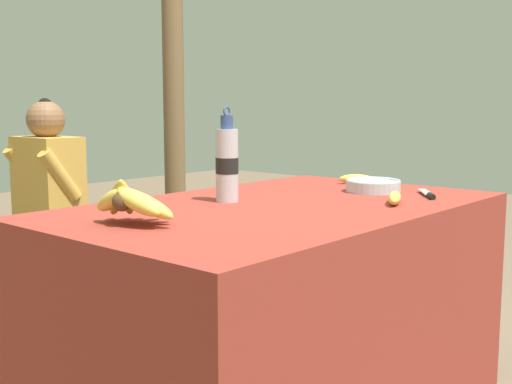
# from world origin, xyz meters

# --- Properties ---
(market_counter) EXTENTS (1.49, 0.91, 0.72)m
(market_counter) POSITION_xyz_m (0.00, 0.00, 0.36)
(market_counter) COLOR maroon
(market_counter) RESTS_ON ground_plane
(banana_bunch_ripe) EXTENTS (0.17, 0.28, 0.13)m
(banana_bunch_ripe) POSITION_xyz_m (-0.53, 0.06, 0.78)
(banana_bunch_ripe) COLOR #4C381E
(banana_bunch_ripe) RESTS_ON market_counter
(serving_bowl) EXTENTS (0.20, 0.20, 0.05)m
(serving_bowl) POSITION_xyz_m (0.45, -0.07, 0.75)
(serving_bowl) COLOR silver
(serving_bowl) RESTS_ON market_counter
(water_bottle) EXTENTS (0.07, 0.07, 0.31)m
(water_bottle) POSITION_xyz_m (-0.07, 0.16, 0.85)
(water_bottle) COLOR silver
(water_bottle) RESTS_ON market_counter
(loose_banana_front) EXTENTS (0.17, 0.11, 0.04)m
(loose_banana_front) POSITION_xyz_m (0.24, -0.28, 0.74)
(loose_banana_front) COLOR #E0C64C
(loose_banana_front) RESTS_ON market_counter
(loose_banana_side) EXTENTS (0.11, 0.13, 0.04)m
(loose_banana_side) POSITION_xyz_m (0.61, 0.10, 0.74)
(loose_banana_side) COLOR #E0C64C
(loose_banana_side) RESTS_ON market_counter
(knife) EXTENTS (0.18, 0.15, 0.02)m
(knife) POSITION_xyz_m (0.46, -0.29, 0.73)
(knife) COLOR #BCBCC1
(knife) RESTS_ON market_counter
(wooden_bench) EXTENTS (1.77, 0.32, 0.39)m
(wooden_bench) POSITION_xyz_m (0.14, 1.45, 0.33)
(wooden_bench) COLOR #4C3823
(wooden_bench) RESTS_ON ground_plane
(seated_vendor) EXTENTS (0.40, 0.39, 1.07)m
(seated_vendor) POSITION_xyz_m (-0.01, 1.42, 0.60)
(seated_vendor) COLOR #564C60
(seated_vendor) RESTS_ON ground_plane
(banana_bunch_green) EXTENTS (0.15, 0.24, 0.12)m
(banana_bunch_green) POSITION_xyz_m (0.66, 1.45, 0.45)
(banana_bunch_green) COLOR #4C381E
(banana_bunch_green) RESTS_ON wooden_bench
(support_post_far) EXTENTS (0.13, 0.13, 2.57)m
(support_post_far) POSITION_xyz_m (1.09, 1.71, 1.28)
(support_post_far) COLOR brown
(support_post_far) RESTS_ON ground_plane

